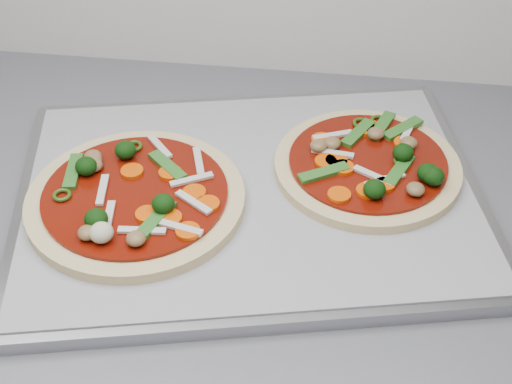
# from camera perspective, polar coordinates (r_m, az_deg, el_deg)

# --- Properties ---
(baking_tray) EXTENTS (0.58, 0.48, 0.02)m
(baking_tray) POSITION_cam_1_polar(r_m,az_deg,el_deg) (0.79, -0.50, -0.29)
(baking_tray) COLOR #98989E
(baking_tray) RESTS_ON countertop
(parchment) EXTENTS (0.55, 0.45, 0.00)m
(parchment) POSITION_cam_1_polar(r_m,az_deg,el_deg) (0.79, -0.51, 0.22)
(parchment) COLOR #A0A0A6
(parchment) RESTS_ON baking_tray
(pizza_left) EXTENTS (0.27, 0.27, 0.04)m
(pizza_left) POSITION_cam_1_polar(r_m,az_deg,el_deg) (0.77, -9.71, -0.45)
(pizza_left) COLOR #DDCA84
(pizza_left) RESTS_ON parchment
(pizza_right) EXTENTS (0.22, 0.22, 0.04)m
(pizza_right) POSITION_cam_1_polar(r_m,az_deg,el_deg) (0.81, 9.08, 2.20)
(pizza_right) COLOR #DDCA84
(pizza_right) RESTS_ON parchment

